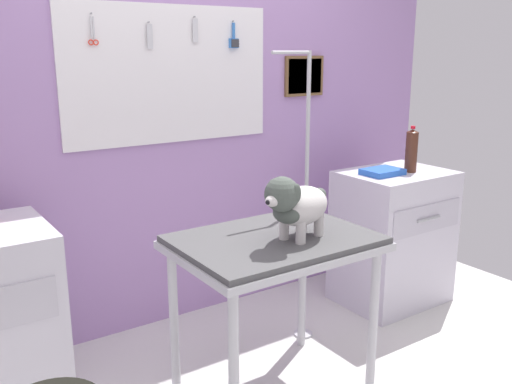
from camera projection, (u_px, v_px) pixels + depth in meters
name	position (u px, v px, depth m)	size (l,w,h in m)	color
rear_wall_panel	(177.00, 132.00, 3.32)	(4.00, 0.11, 2.30)	#A77FBB
grooming_table	(274.00, 254.00, 2.60)	(0.91, 0.66, 0.80)	#B7B7BC
grooming_arm	(305.00, 211.00, 3.12)	(0.30, 0.11, 1.63)	#B7B7BC
dog	(296.00, 205.00, 2.49)	(0.42, 0.27, 0.31)	silver
cabinet_right	(393.00, 237.00, 3.68)	(0.68, 0.54, 0.88)	silver
soda_bottle	(411.00, 151.00, 3.54)	(0.08, 0.08, 0.29)	#4A261A
supply_tray	(382.00, 172.00, 3.49)	(0.24, 0.18, 0.04)	blue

